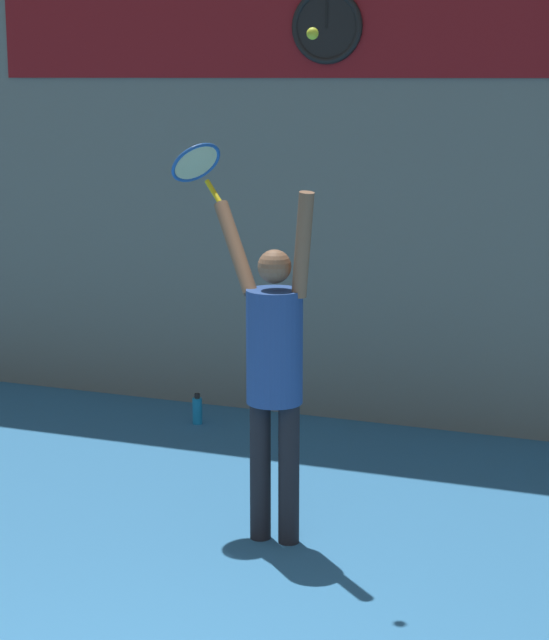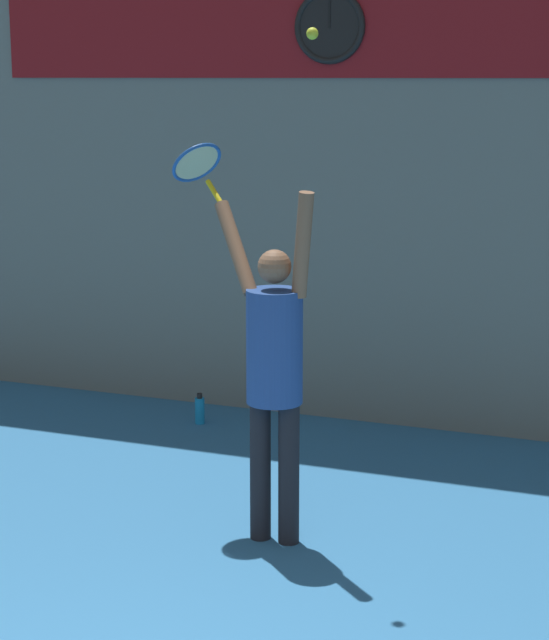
{
  "view_description": "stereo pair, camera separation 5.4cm",
  "coord_description": "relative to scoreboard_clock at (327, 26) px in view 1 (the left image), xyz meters",
  "views": [
    {
      "loc": [
        2.12,
        -3.15,
        2.83
      ],
      "look_at": [
        -0.32,
        3.16,
        1.4
      ],
      "focal_mm": 65.0,
      "sensor_mm": 36.0,
      "label": 1
    },
    {
      "loc": [
        2.17,
        -3.13,
        2.83
      ],
      "look_at": [
        -0.32,
        3.16,
        1.4
      ],
      "focal_mm": 65.0,
      "sensor_mm": 36.0,
      "label": 2
    }
  ],
  "objects": [
    {
      "name": "tennis_player",
      "position": [
        0.55,
        -2.59,
        -2.08
      ],
      "size": [
        0.79,
        0.47,
        2.18
      ],
      "color": "black",
      "rests_on": "ground_plane"
    },
    {
      "name": "tennis_racket",
      "position": [
        -0.11,
        -2.23,
        -0.93
      ],
      "size": [
        0.44,
        0.42,
        0.38
      ],
      "color": "yellow"
    },
    {
      "name": "sponsor_banner",
      "position": [
        0.87,
        0.02,
        -0.0
      ],
      "size": [
        7.69,
        0.02,
        0.8
      ],
      "color": "maroon"
    },
    {
      "name": "back_wall",
      "position": [
        0.87,
        0.08,
        -0.71
      ],
      "size": [
        18.0,
        0.1,
        5.0
      ],
      "color": "slate",
      "rests_on": "ground_plane"
    },
    {
      "name": "scoreboard_clock",
      "position": [
        0.0,
        0.0,
        0.0
      ],
      "size": [
        0.59,
        0.05,
        0.59
      ],
      "color": "black"
    },
    {
      "name": "water_bottle",
      "position": [
        -0.93,
        -0.53,
        -3.1
      ],
      "size": [
        0.08,
        0.08,
        0.26
      ],
      "color": "#198CCC",
      "rests_on": "ground_plane"
    },
    {
      "name": "tennis_ball",
      "position": [
        0.81,
        -2.66,
        -0.15
      ],
      "size": [
        0.07,
        0.07,
        0.07
      ],
      "color": "#CCDB2D"
    }
  ]
}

